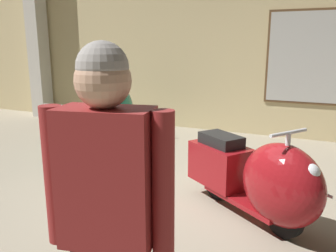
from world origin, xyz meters
name	(u,v)px	position (x,y,z in m)	size (l,w,h in m)	color
ground_plane	(163,196)	(0.00, 0.00, 0.00)	(60.00, 60.00, 0.00)	gray
showroom_back_wall	(229,33)	(-0.16, 3.43, 1.95)	(18.00, 0.63, 3.90)	#CCB784
scooter_0	(113,115)	(-1.71, 1.64, 0.52)	(1.14, 1.92, 1.13)	black
scooter_1	(260,179)	(1.11, -0.17, 0.45)	(1.60, 1.31, 0.99)	black
visitor_1	(109,212)	(0.77, -2.24, 1.00)	(0.58, 0.33, 1.73)	black
info_stanchion	(62,143)	(-1.63, 0.20, 0.40)	(0.33, 0.28, 0.96)	#333338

